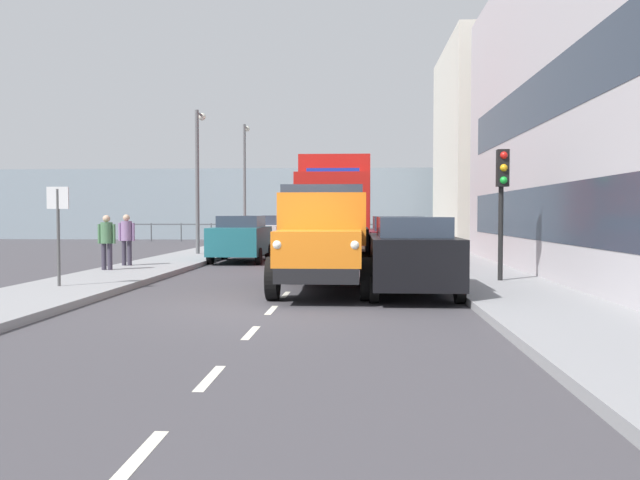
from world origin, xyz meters
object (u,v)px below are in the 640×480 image
at_px(car_teal_oppositeside_0, 241,238).
at_px(car_white_oppositeside_1, 262,234).
at_px(traffic_light_near, 502,186).
at_px(lorry_cargo_red, 336,206).
at_px(pedestrian_with_bag, 107,238).
at_px(lamp_post_promenade, 198,168).
at_px(car_maroon_kerbside_1, 397,243).
at_px(car_red_oppositeside_2, 278,230).
at_px(pedestrian_couple_a, 127,236).
at_px(lamp_post_far, 245,173).
at_px(car_black_kerbside_near, 411,254).
at_px(truck_vintage_orange, 323,241).
at_px(street_sign, 58,218).

relative_size(car_teal_oppositeside_0, car_white_oppositeside_1, 0.92).
bearing_deg(traffic_light_near, car_teal_oppositeside_0, -44.93).
bearing_deg(lorry_cargo_red, pedestrian_with_bag, 41.60).
xyz_separation_m(pedestrian_with_bag, lamp_post_promenade, (-0.72, -8.05, 2.63)).
relative_size(car_maroon_kerbside_1, car_white_oppositeside_1, 1.00).
bearing_deg(car_red_oppositeside_2, pedestrian_couple_a, 78.77).
distance_m(lorry_cargo_red, lamp_post_far, 14.39).
relative_size(lorry_cargo_red, car_black_kerbside_near, 1.81).
bearing_deg(car_red_oppositeside_2, car_maroon_kerbside_1, 109.68).
xyz_separation_m(car_teal_oppositeside_0, pedestrian_with_bag, (2.97, 5.40, 0.19)).
relative_size(truck_vintage_orange, traffic_light_near, 1.76).
bearing_deg(car_red_oppositeside_2, traffic_light_near, 112.37).
bearing_deg(lorry_cargo_red, car_maroon_kerbside_1, 113.54).
xyz_separation_m(car_black_kerbside_near, traffic_light_near, (-2.33, -1.71, 1.58)).
distance_m(car_white_oppositeside_1, street_sign, 15.06).
relative_size(car_white_oppositeside_1, pedestrian_with_bag, 2.68).
height_order(lorry_cargo_red, car_red_oppositeside_2, lorry_cargo_red).
bearing_deg(pedestrian_couple_a, car_black_kerbside_near, 145.68).
xyz_separation_m(lorry_cargo_red, lamp_post_promenade, (5.80, -2.27, 1.64)).
relative_size(car_black_kerbside_near, lamp_post_far, 0.66).
distance_m(truck_vintage_orange, car_teal_oppositeside_0, 9.99).
relative_size(car_white_oppositeside_1, car_red_oppositeside_2, 1.04).
relative_size(car_white_oppositeside_1, pedestrian_couple_a, 2.65).
relative_size(truck_vintage_orange, lorry_cargo_red, 0.69).
bearing_deg(street_sign, car_red_oppositeside_2, -96.58).
height_order(car_white_oppositeside_1, lamp_post_promenade, lamp_post_promenade).
relative_size(car_red_oppositeside_2, lamp_post_promenade, 0.70).
distance_m(car_white_oppositeside_1, pedestrian_with_bag, 11.03).
xyz_separation_m(car_black_kerbside_near, car_white_oppositeside_1, (5.54, -14.79, 0.00)).
xyz_separation_m(car_maroon_kerbside_1, lamp_post_far, (7.74, -17.63, 3.30)).
xyz_separation_m(lorry_cargo_red, pedestrian_with_bag, (6.51, 5.78, -0.99)).
relative_size(pedestrian_couple_a, lamp_post_far, 0.24).
height_order(pedestrian_couple_a, lamp_post_promenade, lamp_post_promenade).
bearing_deg(lamp_post_promenade, car_red_oppositeside_2, -104.66).
relative_size(car_teal_oppositeside_0, street_sign, 1.77).
xyz_separation_m(car_maroon_kerbside_1, pedestrian_with_bag, (8.52, 1.18, 0.19)).
distance_m(car_black_kerbside_near, pedestrian_with_bag, 9.48).
xyz_separation_m(lorry_cargo_red, car_red_oppositeside_2, (3.54, -10.89, -1.18)).
distance_m(truck_vintage_orange, lamp_post_far, 23.65).
relative_size(truck_vintage_orange, car_maroon_kerbside_1, 1.31).
xyz_separation_m(car_red_oppositeside_2, street_sign, (2.41, 20.90, 0.79)).
distance_m(car_black_kerbside_near, car_white_oppositeside_1, 15.79).
relative_size(car_black_kerbside_near, car_maroon_kerbside_1, 1.05).
relative_size(truck_vintage_orange, car_white_oppositeside_1, 1.31).
bearing_deg(lamp_post_promenade, car_black_kerbside_near, 122.55).
bearing_deg(traffic_light_near, truck_vintage_orange, 18.80).
height_order(lorry_cargo_red, car_maroon_kerbside_1, lorry_cargo_red).
bearing_deg(truck_vintage_orange, car_black_kerbside_near, 172.91).
relative_size(lorry_cargo_red, traffic_light_near, 2.56).
height_order(car_red_oppositeside_2, pedestrian_with_bag, pedestrian_with_bag).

